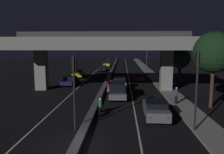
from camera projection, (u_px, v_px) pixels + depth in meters
ground_plane at (78, 146)px, 13.17m from camera, size 200.00×200.00×0.00m
lane_line_left_inner at (93, 74)px, 47.97m from camera, size 0.12×126.00×0.00m
lane_line_right_inner at (128, 74)px, 47.60m from camera, size 0.12×126.00×0.00m
median_divider at (110, 73)px, 47.76m from camera, size 0.60×126.00×0.32m
sidewalk_right at (155, 78)px, 40.42m from camera, size 2.25×126.00×0.17m
elevated_overpass at (103, 45)px, 29.05m from camera, size 23.18×10.23×7.91m
traffic_light_left_of_median at (74, 80)px, 15.26m from camera, size 0.30×0.49×5.35m
traffic_light_right_of_median at (197, 77)px, 14.80m from camera, size 0.30×0.49×5.78m
street_lamp at (146, 52)px, 51.63m from camera, size 2.09×0.32×7.71m
car_grey_lead at (155, 109)px, 18.04m from camera, size 2.06×4.44×1.53m
car_grey_second at (118, 90)px, 25.08m from camera, size 2.05×4.73×1.87m
car_white_third at (120, 83)px, 31.08m from camera, size 2.03×4.57×1.52m
car_dark_red_fourth at (138, 77)px, 37.36m from camera, size 2.00×4.61×1.48m
car_dark_blue_lead_oncoming at (70, 81)px, 33.49m from camera, size 2.15×4.30×1.39m
car_taxi_yellow_second_oncoming at (79, 73)px, 42.24m from camera, size 2.11×4.72×1.59m
car_black_third_oncoming at (103, 68)px, 52.70m from camera, size 2.09×4.02×1.43m
car_taxi_yellow_fourth_oncoming at (107, 64)px, 64.46m from camera, size 2.11×4.40×1.54m
motorcycle_black_filtering_near at (100, 107)px, 19.21m from camera, size 0.32×1.96×1.46m
motorcycle_white_filtering_mid at (108, 89)px, 27.14m from camera, size 0.33×1.75×1.51m
motorcycle_red_filtering_far at (110, 80)px, 34.80m from camera, size 0.34×1.78×1.49m
pedestrian_on_sidewalk at (176, 95)px, 22.09m from camera, size 0.32×0.32×1.72m
roadside_tree_kerbside_near at (214, 53)px, 20.62m from camera, size 3.89×3.89×7.34m
roadside_tree_kerbside_mid at (180, 59)px, 32.53m from camera, size 3.04×3.04×5.73m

